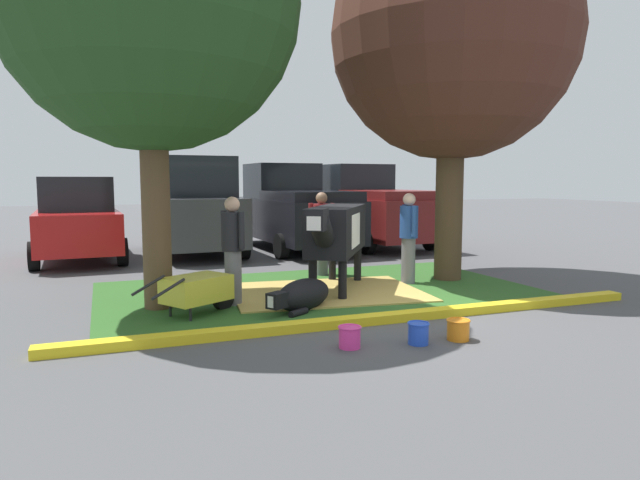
{
  "coord_description": "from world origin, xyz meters",
  "views": [
    {
      "loc": [
        -3.78,
        -7.49,
        1.95
      ],
      "look_at": [
        -0.23,
        1.67,
        0.9
      ],
      "focal_mm": 31.71,
      "sensor_mm": 36.0,
      "label": 1
    }
  ],
  "objects_px": {
    "person_visitor_far": "(322,231)",
    "sedan_red": "(77,220)",
    "wheelbarrow": "(198,289)",
    "bucket_orange": "(458,329)",
    "bucket_pink": "(350,336)",
    "calf_lying": "(302,295)",
    "suv_dark_grey": "(192,206)",
    "person_handler": "(233,247)",
    "bucket_blue": "(418,333)",
    "person_visitor_near": "(409,235)",
    "shade_tree_left": "(150,0)",
    "cow_holstein": "(336,230)",
    "shade_tree_right": "(453,38)",
    "pickup_truck_black": "(292,210)",
    "pickup_truck_maroon": "(368,208)"
  },
  "relations": [
    {
      "from": "wheelbarrow",
      "to": "bucket_pink",
      "type": "xyz_separation_m",
      "value": [
        1.39,
        -2.21,
        -0.25
      ]
    },
    {
      "from": "sedan_red",
      "to": "suv_dark_grey",
      "type": "distance_m",
      "value": 2.79
    },
    {
      "from": "shade_tree_right",
      "to": "calf_lying",
      "type": "relative_size",
      "value": 5.45
    },
    {
      "from": "pickup_truck_black",
      "to": "wheelbarrow",
      "type": "bearing_deg",
      "value": -118.05
    },
    {
      "from": "calf_lying",
      "to": "bucket_blue",
      "type": "distance_m",
      "value": 2.23
    },
    {
      "from": "cow_holstein",
      "to": "suv_dark_grey",
      "type": "xyz_separation_m",
      "value": [
        -1.57,
        6.04,
        0.19
      ]
    },
    {
      "from": "person_visitor_far",
      "to": "sedan_red",
      "type": "bearing_deg",
      "value": 137.86
    },
    {
      "from": "person_visitor_near",
      "to": "sedan_red",
      "type": "bearing_deg",
      "value": 135.87
    },
    {
      "from": "shade_tree_right",
      "to": "person_handler",
      "type": "bearing_deg",
      "value": -170.31
    },
    {
      "from": "shade_tree_left",
      "to": "calf_lying",
      "type": "bearing_deg",
      "value": -25.04
    },
    {
      "from": "shade_tree_right",
      "to": "pickup_truck_maroon",
      "type": "relative_size",
      "value": 1.26
    },
    {
      "from": "person_visitor_far",
      "to": "pickup_truck_maroon",
      "type": "xyz_separation_m",
      "value": [
        3.25,
        4.56,
        0.2
      ]
    },
    {
      "from": "shade_tree_right",
      "to": "calf_lying",
      "type": "bearing_deg",
      "value": -157.33
    },
    {
      "from": "shade_tree_right",
      "to": "calf_lying",
      "type": "distance_m",
      "value": 5.8
    },
    {
      "from": "person_handler",
      "to": "sedan_red",
      "type": "height_order",
      "value": "sedan_red"
    },
    {
      "from": "person_visitor_far",
      "to": "bucket_blue",
      "type": "distance_m",
      "value": 5.03
    },
    {
      "from": "suv_dark_grey",
      "to": "pickup_truck_black",
      "type": "height_order",
      "value": "suv_dark_grey"
    },
    {
      "from": "person_handler",
      "to": "person_visitor_near",
      "type": "relative_size",
      "value": 0.99
    },
    {
      "from": "bucket_pink",
      "to": "bucket_blue",
      "type": "height_order",
      "value": "bucket_blue"
    },
    {
      "from": "pickup_truck_black",
      "to": "shade_tree_left",
      "type": "bearing_deg",
      "value": -123.61
    },
    {
      "from": "calf_lying",
      "to": "person_handler",
      "type": "height_order",
      "value": "person_handler"
    },
    {
      "from": "person_handler",
      "to": "person_visitor_near",
      "type": "distance_m",
      "value": 3.52
    },
    {
      "from": "person_handler",
      "to": "bucket_blue",
      "type": "distance_m",
      "value": 3.34
    },
    {
      "from": "bucket_pink",
      "to": "suv_dark_grey",
      "type": "xyz_separation_m",
      "value": [
        -0.43,
        9.16,
        1.13
      ]
    },
    {
      "from": "person_visitor_near",
      "to": "person_visitor_far",
      "type": "height_order",
      "value": "person_visitor_near"
    },
    {
      "from": "shade_tree_left",
      "to": "bucket_orange",
      "type": "distance_m",
      "value": 6.25
    },
    {
      "from": "bucket_orange",
      "to": "pickup_truck_maroon",
      "type": "relative_size",
      "value": 0.05
    },
    {
      "from": "calf_lying",
      "to": "wheelbarrow",
      "type": "bearing_deg",
      "value": 170.11
    },
    {
      "from": "calf_lying",
      "to": "suv_dark_grey",
      "type": "xyz_separation_m",
      "value": [
        -0.53,
        7.21,
        1.03
      ]
    },
    {
      "from": "sedan_red",
      "to": "cow_holstein",
      "type": "bearing_deg",
      "value": -53.7
    },
    {
      "from": "cow_holstein",
      "to": "person_handler",
      "type": "height_order",
      "value": "person_handler"
    },
    {
      "from": "sedan_red",
      "to": "wheelbarrow",
      "type": "bearing_deg",
      "value": -75.14
    },
    {
      "from": "shade_tree_right",
      "to": "sedan_red",
      "type": "xyz_separation_m",
      "value": [
        -6.83,
        5.6,
        -3.62
      ]
    },
    {
      "from": "wheelbarrow",
      "to": "cow_holstein",
      "type": "bearing_deg",
      "value": 19.85
    },
    {
      "from": "shade_tree_right",
      "to": "bucket_blue",
      "type": "xyz_separation_m",
      "value": [
        -2.81,
        -3.59,
        -4.46
      ]
    },
    {
      "from": "bucket_blue",
      "to": "bucket_orange",
      "type": "height_order",
      "value": "bucket_blue"
    },
    {
      "from": "shade_tree_left",
      "to": "suv_dark_grey",
      "type": "height_order",
      "value": "shade_tree_left"
    },
    {
      "from": "bucket_pink",
      "to": "bucket_orange",
      "type": "distance_m",
      "value": 1.38
    },
    {
      "from": "bucket_pink",
      "to": "bucket_blue",
      "type": "xyz_separation_m",
      "value": [
        0.82,
        -0.16,
        0.0
      ]
    },
    {
      "from": "person_handler",
      "to": "bucket_pink",
      "type": "height_order",
      "value": "person_handler"
    },
    {
      "from": "bucket_orange",
      "to": "cow_holstein",
      "type": "bearing_deg",
      "value": 94.01
    },
    {
      "from": "bucket_blue",
      "to": "sedan_red",
      "type": "xyz_separation_m",
      "value": [
        -4.02,
        9.18,
        0.85
      ]
    },
    {
      "from": "bucket_blue",
      "to": "bucket_orange",
      "type": "relative_size",
      "value": 0.91
    },
    {
      "from": "person_visitor_near",
      "to": "pickup_truck_black",
      "type": "distance_m",
      "value": 5.99
    },
    {
      "from": "shade_tree_right",
      "to": "suv_dark_grey",
      "type": "height_order",
      "value": "shade_tree_right"
    },
    {
      "from": "wheelbarrow",
      "to": "bucket_orange",
      "type": "relative_size",
      "value": 5.18
    },
    {
      "from": "calf_lying",
      "to": "bucket_pink",
      "type": "xyz_separation_m",
      "value": [
        -0.1,
        -1.95,
        -0.1
      ]
    },
    {
      "from": "person_handler",
      "to": "shade_tree_left",
      "type": "bearing_deg",
      "value": 169.55
    },
    {
      "from": "person_visitor_far",
      "to": "sedan_red",
      "type": "relative_size",
      "value": 0.38
    },
    {
      "from": "calf_lying",
      "to": "bucket_blue",
      "type": "xyz_separation_m",
      "value": [
        0.72,
        -2.11,
        -0.1
      ]
    }
  ]
}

